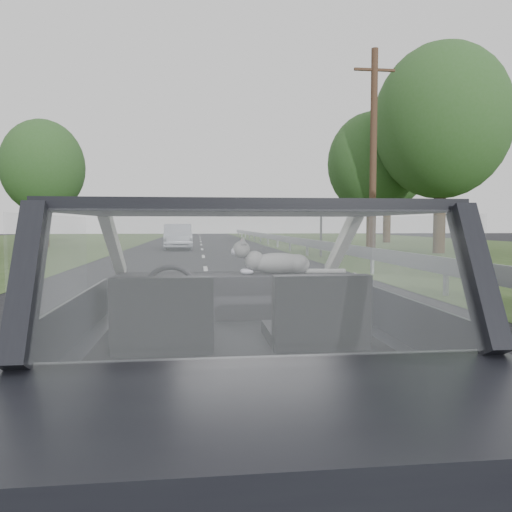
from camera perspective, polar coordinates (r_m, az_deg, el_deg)
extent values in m
plane|color=#28292D|center=(3.17, -2.12, -21.51)|extent=(140.00, 140.00, 0.00)
cube|color=black|center=(2.94, -2.16, -8.60)|extent=(1.80, 4.00, 1.45)
cube|color=black|center=(3.53, -2.96, -4.47)|extent=(1.58, 0.45, 0.30)
cube|color=black|center=(2.62, -10.48, -6.70)|extent=(0.50, 0.72, 0.42)
cube|color=black|center=(2.69, 6.92, -6.40)|extent=(0.50, 0.72, 0.42)
torus|color=black|center=(3.22, -9.75, -4.03)|extent=(0.36, 0.36, 0.04)
ellipsoid|color=gray|center=(3.50, 2.56, -0.68)|extent=(0.57, 0.18, 0.26)
cube|color=#989DA2|center=(13.65, 12.70, 0.33)|extent=(0.05, 90.00, 0.32)
imported|color=#A8ADBA|center=(27.06, -8.93, 2.19)|extent=(1.85, 4.24, 1.37)
cube|color=#0E5E1A|center=(20.85, 7.44, 3.18)|extent=(0.39, 0.93, 2.38)
cylinder|color=#473629|center=(20.63, 13.26, 11.22)|extent=(0.31, 0.31, 8.21)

